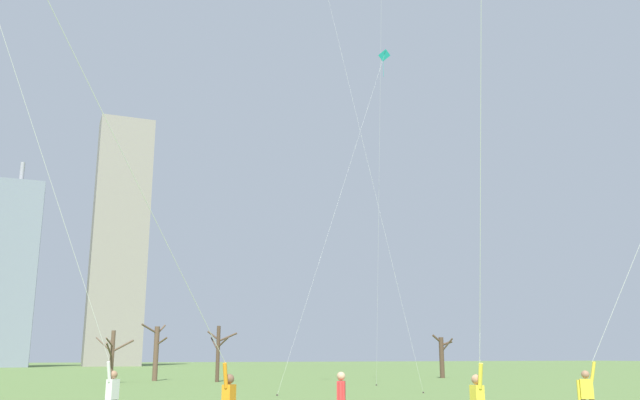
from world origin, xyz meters
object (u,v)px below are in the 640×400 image
bare_tree_far_right_edge (218,350)px  bare_tree_center (442,355)px  distant_kite_high_overhead_yellow (381,9)px  bare_tree_right_of_center (156,351)px  bare_tree_left_of_center (112,354)px  distant_kite_drifting_left_teal (372,96)px  kite_flyer_foreground_right_purple (478,304)px  kite_flyer_foreground_left_red (83,303)px  kite_flyer_midfield_center_white (201,345)px  kite_flyer_midfield_right_pink (616,322)px

bare_tree_far_right_edge → bare_tree_center: bearing=3.5°
distant_kite_high_overhead_yellow → bare_tree_right_of_center: distant_kite_high_overhead_yellow is taller
bare_tree_left_of_center → bare_tree_far_right_edge: bearing=1.2°
distant_kite_drifting_left_teal → bare_tree_center: size_ratio=5.35×
distant_kite_high_overhead_yellow → bare_tree_right_of_center: size_ratio=6.56×
distant_kite_drifting_left_teal → distant_kite_high_overhead_yellow: (2.54, 3.21, 8.11)m
kite_flyer_foreground_right_purple → bare_tree_right_of_center: kite_flyer_foreground_right_purple is taller
kite_flyer_foreground_left_red → bare_tree_right_of_center: (7.99, 38.06, -0.98)m
kite_flyer_midfield_center_white → bare_tree_far_right_edge: bearing=75.5°
distant_kite_drifting_left_teal → bare_tree_left_of_center: 27.16m
kite_flyer_midfield_right_pink → kite_flyer_midfield_center_white: 11.64m
distant_kite_high_overhead_yellow → bare_tree_left_of_center: (-15.18, 15.13, -23.66)m
kite_flyer_midfield_center_white → bare_tree_center: 50.97m
bare_tree_far_right_edge → kite_flyer_foreground_right_purple: bearing=-96.4°
kite_flyer_midfield_right_pink → bare_tree_left_of_center: bearing=104.1°
distant_kite_drifting_left_teal → bare_tree_center: (16.94, 19.84, -15.64)m
kite_flyer_foreground_right_purple → distant_kite_high_overhead_yellow: bearing=65.7°
kite_flyer_midfield_center_white → bare_tree_left_of_center: (1.91, 38.57, -0.11)m
kite_flyer_midfield_center_white → distant_kite_high_overhead_yellow: bearing=53.9°
bare_tree_left_of_center → kite_flyer_foreground_left_red: bearing=-96.9°
kite_flyer_foreground_left_red → kite_flyer_foreground_right_purple: bearing=-43.9°
bare_tree_right_of_center → distant_kite_drifting_left_teal: bearing=-68.8°
bare_tree_far_right_edge → bare_tree_center: 21.52m
bare_tree_far_right_edge → bare_tree_center: (21.48, 1.33, -0.37)m
kite_flyer_foreground_left_red → distant_kite_drifting_left_teal: size_ratio=0.82×
kite_flyer_midfield_center_white → bare_tree_center: kite_flyer_midfield_center_white is taller
kite_flyer_foreground_right_purple → bare_tree_center: size_ratio=4.72×
kite_flyer_foreground_left_red → kite_flyer_midfield_right_pink: 14.69m
kite_flyer_midfield_center_white → bare_tree_right_of_center: size_ratio=2.54×
kite_flyer_midfield_center_white → kite_flyer_foreground_right_purple: (5.38, -2.55, 0.84)m
kite_flyer_midfield_right_pink → kite_flyer_foreground_right_purple: 6.67m
kite_flyer_midfield_right_pink → distant_kite_drifting_left_teal: size_ratio=0.52×
bare_tree_center → distant_kite_high_overhead_yellow: bearing=-130.9°
bare_tree_right_of_center → bare_tree_left_of_center: 5.76m
kite_flyer_foreground_left_red → bare_tree_center: kite_flyer_foreground_left_red is taller
kite_flyer_midfield_right_pink → bare_tree_far_right_edge: size_ratio=2.55×
kite_flyer_foreground_right_purple → distant_kite_high_overhead_yellow: 36.44m
bare_tree_right_of_center → bare_tree_left_of_center: size_ratio=1.19×
distant_kite_high_overhead_yellow → bare_tree_left_of_center: bearing=135.1°
kite_flyer_midfield_right_pink → bare_tree_center: (19.88, 40.27, -0.91)m
kite_flyer_midfield_center_white → bare_tree_center: bearing=51.8°
kite_flyer_midfield_center_white → distant_kite_drifting_left_teal: size_ratio=0.55×
distant_kite_drifting_left_teal → bare_tree_left_of_center: (-12.64, 18.34, -15.55)m
bare_tree_far_right_edge → bare_tree_right_of_center: bearing=136.1°
kite_flyer_foreground_right_purple → bare_tree_far_right_edge: 41.56m
kite_flyer_midfield_right_pink → kite_flyer_midfield_center_white: (-11.62, 0.19, -0.70)m
bare_tree_left_of_center → kite_flyer_midfield_center_white: bearing=-92.8°
bare_tree_right_of_center → bare_tree_left_of_center: (-3.87, -4.25, -0.28)m
kite_flyer_midfield_right_pink → bare_tree_right_of_center: 43.41m
kite_flyer_foreground_left_red → kite_flyer_midfield_right_pink: bearing=-19.7°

